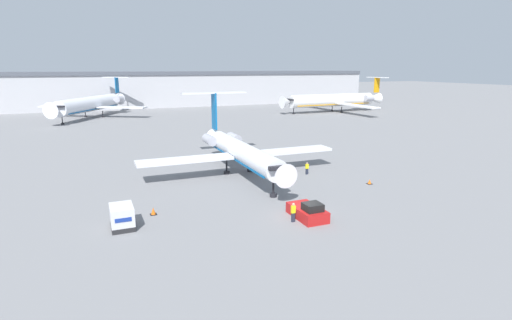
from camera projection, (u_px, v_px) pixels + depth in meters
ground_plane at (305, 219)px, 37.97m from camera, size 600.00×600.00×0.00m
terminal_building at (140, 89)px, 144.25m from camera, size 180.00×16.80×12.61m
airplane_main at (240, 150)px, 53.24m from camera, size 27.07×26.46×10.27m
pushback_tug at (308, 212)px, 38.00m from camera, size 2.34×4.47×1.75m
luggage_cart at (122, 217)px, 35.54m from camera, size 1.98×2.88×2.08m
worker_near_tug at (293, 212)px, 36.94m from camera, size 0.40×0.26×1.84m
worker_by_wing at (307, 168)px, 53.51m from camera, size 0.40×0.24×1.64m
traffic_cone_left at (153, 211)px, 38.92m from camera, size 0.63×0.63×0.72m
traffic_cone_right at (370, 182)px, 49.16m from camera, size 0.63×0.63×0.60m
airplane_parked_far_left at (91, 104)px, 113.32m from camera, size 28.98×34.51×11.09m
airplane_parked_far_right at (334, 100)px, 128.14m from camera, size 37.69×38.57×10.86m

